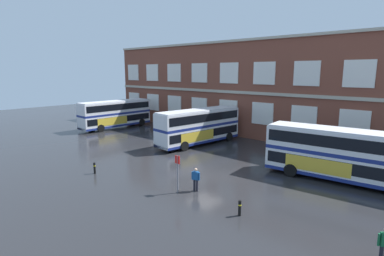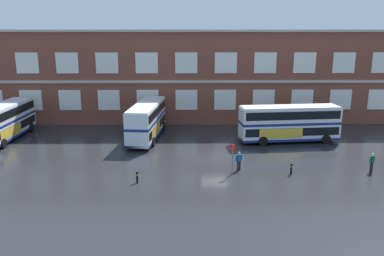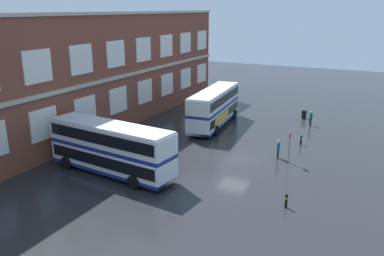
{
  "view_description": "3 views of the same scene",
  "coord_description": "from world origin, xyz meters",
  "px_view_note": "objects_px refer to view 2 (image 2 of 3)",
  "views": [
    {
      "loc": [
        15.67,
        -18.66,
        8.42
      ],
      "look_at": [
        -4.87,
        3.67,
        2.74
      ],
      "focal_mm": 28.52,
      "sensor_mm": 36.0,
      "label": 1
    },
    {
      "loc": [
        -2.6,
        -35.62,
        11.97
      ],
      "look_at": [
        -2.15,
        2.51,
        2.42
      ],
      "focal_mm": 35.78,
      "sensor_mm": 36.0,
      "label": 2
    },
    {
      "loc": [
        -30.71,
        -11.44,
        12.64
      ],
      "look_at": [
        -1.96,
        3.09,
        2.94
      ],
      "focal_mm": 37.34,
      "sensor_mm": 36.0,
      "label": 3
    }
  ],
  "objects_px": {
    "double_decker_middle": "(147,120)",
    "waiting_passenger": "(239,160)",
    "double_decker_far": "(289,123)",
    "bus_stand_flag": "(233,156)",
    "safety_bollard_west": "(137,177)",
    "double_decker_near": "(5,121)",
    "safety_bollard_east": "(291,169)",
    "second_passenger": "(372,162)"
  },
  "relations": [
    {
      "from": "waiting_passenger",
      "to": "safety_bollard_west",
      "type": "height_order",
      "value": "waiting_passenger"
    },
    {
      "from": "double_decker_far",
      "to": "bus_stand_flag",
      "type": "height_order",
      "value": "double_decker_far"
    },
    {
      "from": "safety_bollard_west",
      "to": "double_decker_far",
      "type": "bearing_deg",
      "value": 37.77
    },
    {
      "from": "double_decker_near",
      "to": "safety_bollard_east",
      "type": "distance_m",
      "value": 31.92
    },
    {
      "from": "bus_stand_flag",
      "to": "safety_bollard_east",
      "type": "xyz_separation_m",
      "value": [
        5.13,
        0.04,
        -1.14
      ]
    },
    {
      "from": "waiting_passenger",
      "to": "bus_stand_flag",
      "type": "xyz_separation_m",
      "value": [
        -0.7,
        -1.09,
        0.7
      ]
    },
    {
      "from": "double_decker_far",
      "to": "safety_bollard_west",
      "type": "xyz_separation_m",
      "value": [
        -15.46,
        -11.98,
        -1.66
      ]
    },
    {
      "from": "double_decker_middle",
      "to": "safety_bollard_east",
      "type": "height_order",
      "value": "double_decker_middle"
    },
    {
      "from": "second_passenger",
      "to": "safety_bollard_west",
      "type": "relative_size",
      "value": 1.79
    },
    {
      "from": "double_decker_far",
      "to": "waiting_passenger",
      "type": "height_order",
      "value": "double_decker_far"
    },
    {
      "from": "double_decker_near",
      "to": "waiting_passenger",
      "type": "height_order",
      "value": "double_decker_near"
    },
    {
      "from": "second_passenger",
      "to": "bus_stand_flag",
      "type": "relative_size",
      "value": 0.63
    },
    {
      "from": "safety_bollard_west",
      "to": "second_passenger",
      "type": "bearing_deg",
      "value": 6.65
    },
    {
      "from": "double_decker_near",
      "to": "safety_bollard_west",
      "type": "bearing_deg",
      "value": -38.3
    },
    {
      "from": "double_decker_near",
      "to": "waiting_passenger",
      "type": "relative_size",
      "value": 6.49
    },
    {
      "from": "second_passenger",
      "to": "safety_bollard_east",
      "type": "xyz_separation_m",
      "value": [
        -7.25,
        -0.52,
        -0.44
      ]
    },
    {
      "from": "double_decker_far",
      "to": "second_passenger",
      "type": "distance_m",
      "value": 10.86
    },
    {
      "from": "double_decker_near",
      "to": "double_decker_far",
      "type": "height_order",
      "value": "same"
    },
    {
      "from": "bus_stand_flag",
      "to": "double_decker_far",
      "type": "bearing_deg",
      "value": 53.71
    },
    {
      "from": "double_decker_middle",
      "to": "second_passenger",
      "type": "bearing_deg",
      "value": -28.56
    },
    {
      "from": "bus_stand_flag",
      "to": "double_decker_near",
      "type": "bearing_deg",
      "value": 155.29
    },
    {
      "from": "second_passenger",
      "to": "bus_stand_flag",
      "type": "bearing_deg",
      "value": -177.41
    },
    {
      "from": "bus_stand_flag",
      "to": "safety_bollard_west",
      "type": "bearing_deg",
      "value": -167.21
    },
    {
      "from": "double_decker_middle",
      "to": "waiting_passenger",
      "type": "xyz_separation_m",
      "value": [
        9.26,
        -10.86,
        -1.22
      ]
    },
    {
      "from": "double_decker_near",
      "to": "double_decker_middle",
      "type": "bearing_deg",
      "value": 2.12
    },
    {
      "from": "double_decker_far",
      "to": "bus_stand_flag",
      "type": "relative_size",
      "value": 4.15
    },
    {
      "from": "waiting_passenger",
      "to": "second_passenger",
      "type": "height_order",
      "value": "same"
    },
    {
      "from": "double_decker_middle",
      "to": "safety_bollard_west",
      "type": "height_order",
      "value": "double_decker_middle"
    },
    {
      "from": "double_decker_far",
      "to": "double_decker_near",
      "type": "bearing_deg",
      "value": 177.88
    },
    {
      "from": "double_decker_near",
      "to": "second_passenger",
      "type": "distance_m",
      "value": 38.61
    },
    {
      "from": "double_decker_near",
      "to": "double_decker_middle",
      "type": "height_order",
      "value": "same"
    },
    {
      "from": "safety_bollard_east",
      "to": "safety_bollard_west",
      "type": "bearing_deg",
      "value": -171.95
    },
    {
      "from": "double_decker_far",
      "to": "second_passenger",
      "type": "relative_size",
      "value": 6.59
    },
    {
      "from": "bus_stand_flag",
      "to": "safety_bollard_east",
      "type": "relative_size",
      "value": 2.84
    },
    {
      "from": "waiting_passenger",
      "to": "double_decker_far",
      "type": "bearing_deg",
      "value": 53.29
    },
    {
      "from": "double_decker_near",
      "to": "waiting_passenger",
      "type": "bearing_deg",
      "value": -22.02
    },
    {
      "from": "bus_stand_flag",
      "to": "safety_bollard_west",
      "type": "relative_size",
      "value": 2.84
    },
    {
      "from": "double_decker_middle",
      "to": "safety_bollard_west",
      "type": "xyz_separation_m",
      "value": [
        0.56,
        -13.77,
        -1.66
      ]
    },
    {
      "from": "double_decker_far",
      "to": "second_passenger",
      "type": "xyz_separation_m",
      "value": [
        4.91,
        -9.61,
        -1.22
      ]
    },
    {
      "from": "double_decker_near",
      "to": "safety_bollard_west",
      "type": "relative_size",
      "value": 11.61
    },
    {
      "from": "waiting_passenger",
      "to": "safety_bollard_east",
      "type": "relative_size",
      "value": 1.79
    },
    {
      "from": "waiting_passenger",
      "to": "safety_bollard_east",
      "type": "xyz_separation_m",
      "value": [
        4.43,
        -1.05,
        -0.44
      ]
    }
  ]
}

